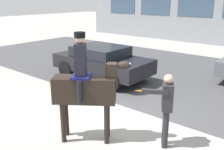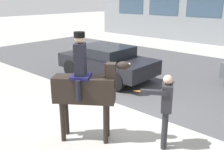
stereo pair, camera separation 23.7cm
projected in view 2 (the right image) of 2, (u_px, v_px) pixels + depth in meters
The scene contains 5 objects.
ground_plane at pixel (125, 116), 7.12m from camera, with size 80.00×80.00×0.00m, color #9E9B93.
road_surface at pixel (195, 77), 10.50m from camera, with size 25.80×8.50×0.01m.
mounted_horse_lead at pixel (86, 86), 5.59m from camera, with size 1.58×1.26×2.53m.
pedestrian_bystander at pixel (165, 106), 5.34m from camera, with size 0.73×0.76×1.69m.
street_car_near_lane at pixel (106, 61), 10.23m from camera, with size 4.04×1.97×1.34m.
Camera 2 is at (4.02, -5.06, 3.22)m, focal length 40.00 mm.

